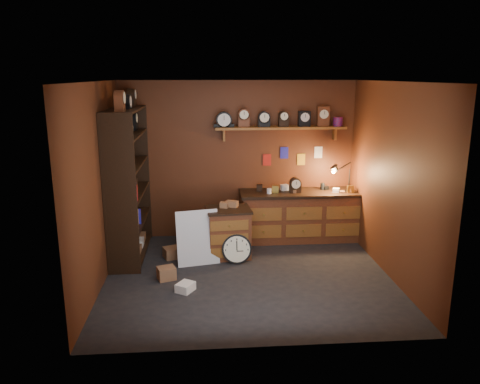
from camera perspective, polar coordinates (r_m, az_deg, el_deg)
name	(u,v)px	position (r m, az deg, el deg)	size (l,w,h in m)	color
floor	(248,276)	(6.77, 0.96, -10.17)	(4.00, 4.00, 0.00)	black
room_shell	(251,155)	(6.38, 1.33, 4.50)	(4.02, 3.62, 2.71)	#562914
shelving_unit	(126,177)	(7.39, -13.72, 1.73)	(0.47, 1.60, 2.58)	black
workbench	(300,213)	(8.13, 7.38, -2.53)	(2.09, 0.66, 1.36)	brown
low_cabinet	(229,230)	(7.33, -1.40, -4.71)	(0.72, 0.63, 0.86)	brown
big_round_clock	(237,249)	(7.13, -0.41, -6.96)	(0.45, 0.16, 0.45)	black
white_panel	(198,263)	(7.21, -5.10, -8.67)	(0.64, 0.03, 0.85)	silver
mini_fridge	(204,229)	(7.96, -4.36, -4.53)	(0.52, 0.53, 0.50)	silver
floor_box_a	(173,252)	(7.45, -8.19, -7.31)	(0.27, 0.23, 0.17)	#976542
floor_box_b	(185,287)	(6.35, -6.67, -11.44)	(0.19, 0.23, 0.11)	white
floor_box_c	(166,273)	(6.71, -8.95, -9.75)	(0.24, 0.20, 0.18)	#976542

